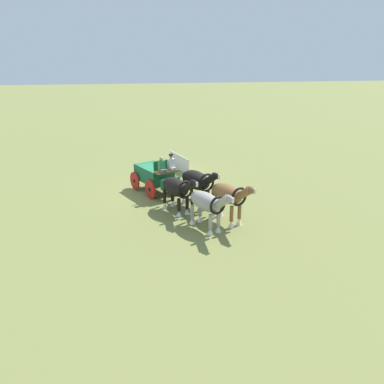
{
  "coord_description": "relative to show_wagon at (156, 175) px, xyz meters",
  "views": [
    {
      "loc": [
        21.83,
        -2.17,
        7.67
      ],
      "look_at": [
        3.94,
        1.54,
        1.2
      ],
      "focal_mm": 35.14,
      "sensor_mm": 36.0,
      "label": 1
    }
  ],
  "objects": [
    {
      "name": "sponsor_banner",
      "position": [
        -4.62,
        2.24,
        -0.55
      ],
      "size": [
        3.11,
        0.88,
        1.1
      ],
      "primitive_type": "cube",
      "rotation": [
        0.0,
        0.0,
        0.26
      ],
      "color": "silver",
      "rests_on": "ground"
    },
    {
      "name": "draft_horse_rear_near",
      "position": [
        2.84,
        1.93,
        0.34
      ],
      "size": [
        3.09,
        1.81,
        2.33
      ],
      "color": "black",
      "rests_on": "ground"
    },
    {
      "name": "draft_horse_lead_near",
      "position": [
        5.23,
        2.97,
        0.32
      ],
      "size": [
        2.96,
        1.72,
        2.3
      ],
      "color": "brown",
      "rests_on": "ground"
    },
    {
      "name": "draft_horse_rear_off",
      "position": [
        3.36,
        0.75,
        0.21
      ],
      "size": [
        2.96,
        1.72,
        2.17
      ],
      "color": "black",
      "rests_on": "ground"
    },
    {
      "name": "ground_plane",
      "position": [
        -0.17,
        -0.07,
        -1.1
      ],
      "size": [
        220.0,
        220.0,
        0.0
      ],
      "primitive_type": "plane",
      "color": "olive"
    },
    {
      "name": "draft_horse_lead_off",
      "position": [
        5.76,
        1.78,
        0.2
      ],
      "size": [
        2.98,
        1.71,
        2.16
      ],
      "color": "#9E998E",
      "rests_on": "ground"
    },
    {
      "name": "show_wagon",
      "position": [
        0.0,
        0.0,
        0.0
      ],
      "size": [
        5.29,
        2.97,
        2.6
      ],
      "color": "#195B38",
      "rests_on": "ground"
    }
  ]
}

